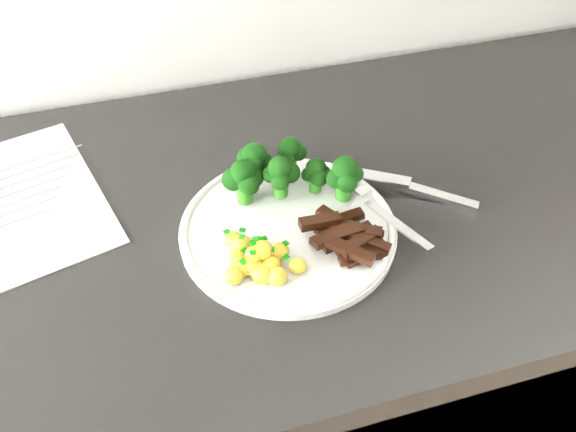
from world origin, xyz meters
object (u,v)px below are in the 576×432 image
broccoli (287,170)px  potatoes (257,261)px  plate (288,228)px  knife (419,190)px  counter (242,400)px  beef_strips (348,238)px  fork (385,212)px  recipe_paper (18,202)px

broccoli → potatoes: 0.14m
plate → knife: (0.19, 0.02, 0.00)m
potatoes → counter: bearing=101.6°
beef_strips → fork: size_ratio=0.68×
potatoes → knife: size_ratio=0.54×
counter → recipe_paper: 0.55m
plate → broccoli: (0.02, 0.06, 0.04)m
broccoli → potatoes: (-0.07, -0.12, -0.03)m
knife → potatoes: bearing=-163.2°
knife → beef_strips: bearing=-152.4°
plate → potatoes: 0.08m
beef_strips → knife: (0.13, 0.07, -0.01)m
counter → beef_strips: 0.52m
counter → broccoli: (0.09, 0.01, 0.52)m
knife → counter: bearing=173.8°
knife → recipe_paper: bearing=165.4°
broccoli → beef_strips: size_ratio=1.55×
counter → recipe_paper: recipe_paper is taller
counter → fork: fork is taller
broccoli → recipe_paper: bearing=164.8°
plate → fork: (0.13, -0.02, 0.01)m
knife → plate: bearing=-174.3°
fork → knife: fork is taller
fork → potatoes: bearing=-168.0°
counter → fork: (0.20, -0.07, 0.49)m
plate → beef_strips: bearing=-37.1°
broccoli → beef_strips: broccoli is taller
broccoli → fork: size_ratio=1.04×
plate → knife: knife is taller
broccoli → knife: 0.18m
broccoli → fork: 0.14m
counter → knife: bearing=-6.2°
plate → potatoes: (-0.05, -0.06, 0.01)m
potatoes → recipe_paper: bearing=143.1°
potatoes → beef_strips: (0.12, 0.01, -0.00)m
plate → fork: size_ratio=1.60×
potatoes → fork: (0.18, 0.04, -0.00)m
potatoes → fork: bearing=12.0°
potatoes → beef_strips: size_ratio=0.84×
beef_strips → fork: (0.06, 0.03, -0.00)m
recipe_paper → fork: size_ratio=1.94×
potatoes → fork: potatoes is taller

